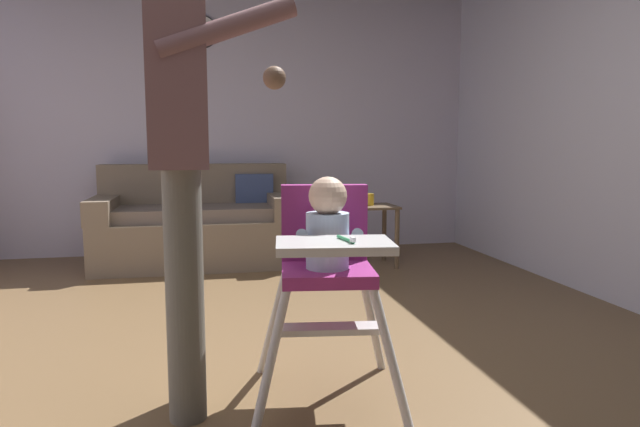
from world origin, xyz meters
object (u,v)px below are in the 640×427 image
Objects in this scene: couch at (196,225)px; side_table at (372,222)px; wall_clock at (201,32)px; adult_standing at (183,155)px; high_chair at (327,249)px; sippy_cup at (370,200)px.

side_table is at bearing 74.65° from couch.
couch is 1.81m from wall_clock.
adult_standing is at bearing 0.23° from couch.
high_chair is 3.63m from wall_clock.
side_table is (1.48, -0.41, 0.05)m from couch.
couch reaches higher than side_table.
high_chair is 2.59m from side_table.
sippy_cup is (1.45, 2.40, -0.42)m from adult_standing.
high_chair is 9.16× the size of sippy_cup.
sippy_cup is at bearing 74.46° from couch.
high_chair is at bearing -0.40° from adult_standing.
wall_clock is at bearing 147.27° from sippy_cup.
side_table is (1.47, 2.40, -0.61)m from adult_standing.
adult_standing is 17.46× the size of sippy_cup.
couch is 1.83× the size of high_chair.
high_chair is at bearing -110.54° from sippy_cup.
couch is at bearing 164.46° from sippy_cup.
adult_standing is 3.36× the size of side_table.
high_chair is at bearing -81.84° from wall_clock.
high_chair reaches higher than sippy_cup.
side_table is at bearing -32.38° from wall_clock.
side_table is at bearing -0.00° from sippy_cup.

